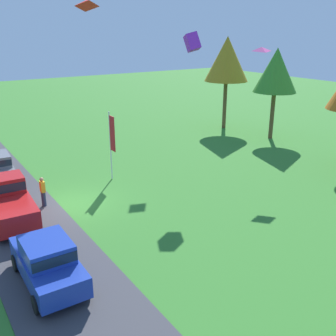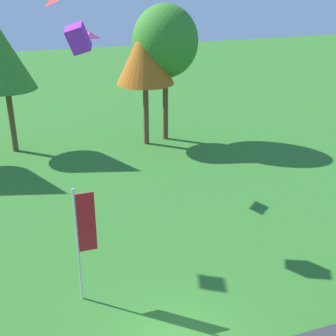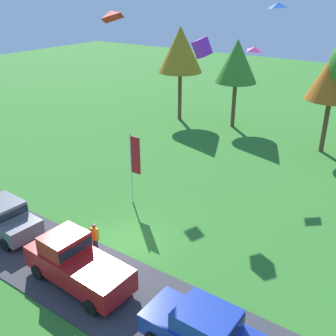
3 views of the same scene
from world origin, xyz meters
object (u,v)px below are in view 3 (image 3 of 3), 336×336
(car_sedan_near_entrance, at_px, (204,330))
(tree_far_left, at_px, (180,50))
(kite_diamond_high_left, at_px, (277,5))
(kite_diamond_low_drifter, at_px, (255,49))
(car_sedan_mid_row, at_px, (3,216))
(car_pickup_by_flagpole, at_px, (75,262))
(kite_diamond_topmost, at_px, (111,15))
(person_beside_suv, at_px, (95,239))
(kite_box_over_trees, at_px, (202,48))
(flag_banner, at_px, (134,160))
(tree_far_right, at_px, (334,75))
(tree_right_of_center, at_px, (237,61))

(car_sedan_near_entrance, xyz_separation_m, tree_far_left, (-15.57, 22.21, 5.50))
(kite_diamond_high_left, bearing_deg, kite_diamond_low_drifter, 120.09)
(car_sedan_mid_row, distance_m, kite_diamond_low_drifter, 18.68)
(car_pickup_by_flagpole, bearing_deg, kite_diamond_topmost, 113.43)
(person_beside_suv, relative_size, tree_far_left, 0.20)
(car_pickup_by_flagpole, height_order, kite_box_over_trees, kite_box_over_trees)
(flag_banner, bearing_deg, car_sedan_near_entrance, -38.54)
(car_sedan_mid_row, distance_m, car_pickup_by_flagpole, 5.88)
(car_sedan_near_entrance, xyz_separation_m, kite_diamond_high_left, (-2.69, 10.89, 9.85))
(person_beside_suv, distance_m, kite_diamond_topmost, 10.56)
(car_sedan_mid_row, bearing_deg, tree_far_right, 63.85)
(car_pickup_by_flagpole, distance_m, person_beside_suv, 2.04)
(person_beside_suv, distance_m, tree_far_left, 22.74)
(tree_far_left, xyz_separation_m, tree_right_of_center, (5.27, 0.88, -0.66))
(kite_diamond_low_drifter, height_order, kite_diamond_topmost, kite_diamond_topmost)
(flag_banner, xyz_separation_m, kite_diamond_low_drifter, (2.49, 9.95, 5.15))
(person_beside_suv, bearing_deg, tree_far_right, 75.23)
(car_pickup_by_flagpole, bearing_deg, person_beside_suv, 110.98)
(kite_diamond_high_left, bearing_deg, tree_right_of_center, 121.96)
(tree_right_of_center, distance_m, kite_box_over_trees, 11.62)
(kite_diamond_low_drifter, bearing_deg, flag_banner, -104.05)
(tree_far_left, bearing_deg, tree_far_right, -2.86)
(car_pickup_by_flagpole, height_order, kite_diamond_low_drifter, kite_diamond_low_drifter)
(car_pickup_by_flagpole, bearing_deg, tree_far_left, 112.67)
(tree_far_right, relative_size, kite_diamond_high_left, 9.78)
(tree_right_of_center, relative_size, kite_diamond_low_drifter, 7.25)
(tree_right_of_center, xyz_separation_m, flag_banner, (1.68, -16.22, -3.09))
(car_sedan_near_entrance, distance_m, tree_far_right, 22.16)
(car_sedan_mid_row, bearing_deg, kite_box_over_trees, 67.95)
(flag_banner, bearing_deg, tree_right_of_center, 95.92)
(car_pickup_by_flagpole, distance_m, car_sedan_near_entrance, 6.31)
(tree_right_of_center, bearing_deg, car_sedan_mid_row, -94.71)
(kite_diamond_low_drifter, distance_m, kite_box_over_trees, 4.92)
(car_sedan_near_entrance, distance_m, kite_diamond_topmost, 14.20)
(kite_box_over_trees, bearing_deg, kite_diamond_low_drifter, 74.07)
(flag_banner, height_order, kite_diamond_low_drifter, kite_diamond_low_drifter)
(tree_far_left, xyz_separation_m, tree_far_right, (13.72, -0.68, -0.60))
(car_sedan_near_entrance, bearing_deg, car_pickup_by_flagpole, 179.81)
(car_pickup_by_flagpole, relative_size, kite_box_over_trees, 5.03)
(car_pickup_by_flagpole, relative_size, tree_far_left, 0.59)
(tree_right_of_center, relative_size, kite_diamond_topmost, 7.82)
(kite_diamond_high_left, relative_size, kite_diamond_topmost, 0.81)
(car_sedan_mid_row, height_order, car_pickup_by_flagpole, car_pickup_by_flagpole)
(kite_diamond_topmost, height_order, kite_box_over_trees, kite_diamond_topmost)
(car_pickup_by_flagpole, xyz_separation_m, tree_right_of_center, (-4.00, 23.07, 4.78))
(kite_diamond_high_left, bearing_deg, flag_banner, -145.86)
(car_pickup_by_flagpole, xyz_separation_m, kite_diamond_high_left, (3.61, 10.87, 9.79))
(tree_right_of_center, height_order, kite_box_over_trees, kite_box_over_trees)
(car_sedan_near_entrance, relative_size, kite_diamond_topmost, 4.45)
(tree_far_left, height_order, tree_right_of_center, tree_far_left)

